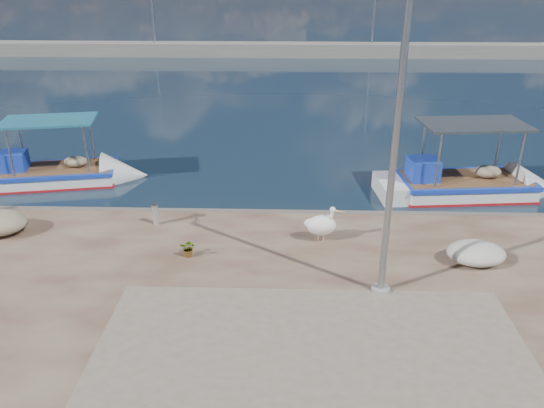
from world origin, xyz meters
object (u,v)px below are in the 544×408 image
Objects in this scene: boat_right at (462,188)px; bollard_near at (155,214)px; pelican at (322,225)px; lamp_post at (393,163)px; boat_left at (57,177)px.

boat_right is 11.17m from bollard_near.
pelican is 1.72× the size of bollard_near.
lamp_post is at bearing -28.42° from bollard_near.
pelican is (-5.46, -4.74, 0.77)m from boat_right.
bollard_near is at bearing 179.34° from pelican.
boat_right reaches higher than bollard_near.
boat_left reaches higher than bollard_near.
boat_right reaches higher than boat_left.
boat_left reaches higher than pelican.
pelican is 3.97m from lamp_post.
lamp_post is (1.30, -2.52, 2.78)m from pelican.
boat_right is at bearing -13.70° from boat_left.
boat_left is at bearing 137.69° from bollard_near.
boat_right is 0.97× the size of lamp_post.
boat_right is at bearing 60.19° from lamp_post.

